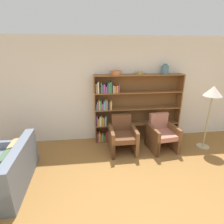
# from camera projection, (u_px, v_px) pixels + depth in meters

# --- Properties ---
(ground_plane) EXTENTS (24.00, 24.00, 0.00)m
(ground_plane) POSITION_uv_depth(u_px,v_px,m) (144.00, 217.00, 2.64)
(ground_plane) COLOR olive
(wall_back) EXTENTS (12.00, 0.06, 2.75)m
(wall_back) POSITION_uv_depth(u_px,v_px,m) (118.00, 91.00, 4.70)
(wall_back) COLOR silver
(wall_back) RESTS_ON ground
(bookshelf) EXTENTS (2.33, 0.30, 1.82)m
(bookshelf) POSITION_uv_depth(u_px,v_px,m) (130.00, 109.00, 4.73)
(bookshelf) COLOR brown
(bookshelf) RESTS_ON ground
(bowl_stoneware) EXTENTS (0.27, 0.27, 0.11)m
(bowl_stoneware) POSITION_uv_depth(u_px,v_px,m) (116.00, 72.00, 4.34)
(bowl_stoneware) COLOR #C67547
(bowl_stoneware) RESTS_ON bookshelf
(bowl_terracotta) EXTENTS (0.19, 0.19, 0.07)m
(bowl_terracotta) POSITION_uv_depth(u_px,v_px,m) (140.00, 73.00, 4.42)
(bowl_terracotta) COLOR tan
(bowl_terracotta) RESTS_ON bookshelf
(vase_tall) EXTENTS (0.19, 0.19, 0.26)m
(vase_tall) POSITION_uv_depth(u_px,v_px,m) (165.00, 70.00, 4.47)
(vase_tall) COLOR slate
(vase_tall) RESTS_ON bookshelf
(couch) EXTENTS (0.99, 1.56, 0.79)m
(couch) POSITION_uv_depth(u_px,v_px,m) (4.00, 172.00, 3.20)
(couch) COLOR slate
(couch) RESTS_ON ground
(armchair_leather) EXTENTS (0.65, 0.68, 0.88)m
(armchair_leather) POSITION_uv_depth(u_px,v_px,m) (123.00, 136.00, 4.30)
(armchair_leather) COLOR brown
(armchair_leather) RESTS_ON ground
(armchair_cushioned) EXTENTS (0.71, 0.75, 0.88)m
(armchair_cushioned) POSITION_uv_depth(u_px,v_px,m) (162.00, 134.00, 4.41)
(armchair_cushioned) COLOR brown
(armchair_cushioned) RESTS_ON ground
(floor_lamp) EXTENTS (0.43, 0.43, 1.61)m
(floor_lamp) POSITION_uv_depth(u_px,v_px,m) (213.00, 95.00, 4.14)
(floor_lamp) COLOR tan
(floor_lamp) RESTS_ON ground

